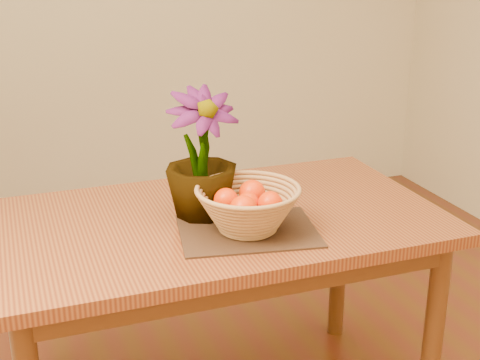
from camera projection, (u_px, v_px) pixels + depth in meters
name	position (u px, v px, depth m)	size (l,w,h in m)	color
table	(219.00, 241.00, 2.14)	(1.40, 0.80, 0.75)	brown
placemat	(248.00, 231.00, 1.99)	(0.40, 0.30, 0.01)	#3B2515
wicker_basket	(248.00, 210.00, 1.97)	(0.31, 0.31, 0.13)	#B97E4D
orange_pile	(248.00, 201.00, 1.96)	(0.19, 0.19, 0.08)	#E93403
potted_plant	(201.00, 155.00, 2.04)	(0.23, 0.23, 0.40)	#164D16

